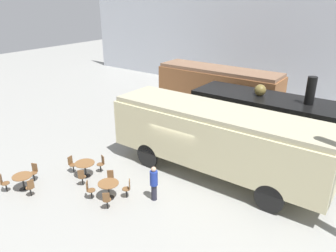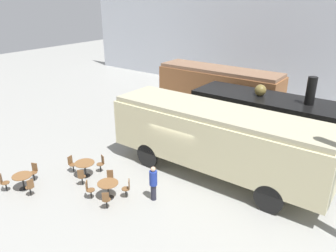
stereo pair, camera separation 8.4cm
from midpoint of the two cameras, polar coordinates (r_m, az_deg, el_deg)
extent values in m
plane|color=gray|center=(16.92, 2.67, -7.33)|extent=(80.00, 80.00, 0.00)
cube|color=#B2B7C1|center=(29.22, 20.61, 13.33)|extent=(44.00, 0.15, 9.00)
cube|color=brown|center=(24.19, 8.91, 6.70)|extent=(9.03, 2.45, 2.33)
cube|color=brown|center=(23.88, 9.10, 9.66)|extent=(8.85, 2.26, 0.24)
cylinder|color=black|center=(22.50, 13.38, 1.55)|extent=(1.24, 0.12, 1.24)
cylinder|color=black|center=(24.56, 15.60, 3.08)|extent=(1.24, 0.12, 1.24)
cylinder|color=black|center=(24.95, 1.96, 4.20)|extent=(1.24, 0.12, 1.24)
cylinder|color=black|center=(26.82, 4.81, 5.43)|extent=(1.24, 0.12, 1.24)
cube|color=black|center=(19.23, 16.57, 1.60)|extent=(8.05, 2.81, 2.32)
cylinder|color=black|center=(18.11, 23.76, 5.63)|extent=(0.47, 0.47, 1.43)
sphere|color=brown|center=(18.92, 15.91, 6.01)|extent=(0.64, 0.64, 0.64)
cylinder|color=black|center=(17.95, 21.76, -5.25)|extent=(1.09, 0.12, 1.09)
cylinder|color=black|center=(20.35, 23.85, -2.31)|extent=(1.09, 0.12, 1.09)
cylinder|color=black|center=(19.45, 8.10, -1.63)|extent=(1.09, 0.12, 1.09)
cylinder|color=black|center=(21.69, 11.53, 0.70)|extent=(1.09, 0.12, 1.09)
cube|color=beige|center=(15.61, 8.62, -2.08)|extent=(10.60, 2.84, 2.35)
cube|color=tan|center=(15.12, 8.90, 2.39)|extent=(10.38, 2.61, 0.24)
cylinder|color=black|center=(14.11, 17.24, -12.10)|extent=(1.24, 0.12, 1.24)
cylinder|color=black|center=(16.37, 20.57, -7.47)|extent=(1.24, 0.12, 1.24)
cylinder|color=black|center=(16.77, -3.52, -5.22)|extent=(1.24, 0.12, 1.24)
cylinder|color=black|center=(18.72, 1.81, -2.13)|extent=(1.24, 0.12, 1.24)
cylinder|color=black|center=(16.70, -13.97, -8.43)|extent=(0.44, 0.44, 0.02)
cylinder|color=black|center=(16.53, -14.08, -7.37)|extent=(0.08, 0.08, 0.69)
cylinder|color=brown|center=(16.35, -14.20, -6.27)|extent=(0.95, 0.95, 0.03)
cylinder|color=black|center=(16.61, -23.59, -9.97)|extent=(0.44, 0.44, 0.02)
cylinder|color=black|center=(16.44, -23.77, -8.97)|extent=(0.08, 0.08, 0.66)
cylinder|color=brown|center=(16.28, -23.95, -7.93)|extent=(0.87, 0.87, 0.03)
cylinder|color=black|center=(14.89, -10.09, -12.19)|extent=(0.44, 0.44, 0.02)
cylinder|color=black|center=(14.69, -10.18, -11.01)|extent=(0.08, 0.08, 0.71)
cylinder|color=brown|center=(14.49, -10.28, -9.78)|extent=(0.91, 0.91, 0.03)
cylinder|color=black|center=(15.95, -14.55, -9.23)|extent=(0.06, 0.06, 0.42)
cylinder|color=brown|center=(15.84, -14.63, -8.53)|extent=(0.36, 0.36, 0.03)
cube|color=brown|center=(15.60, -14.82, -8.10)|extent=(0.25, 0.21, 0.42)
cylinder|color=black|center=(16.81, -11.53, -7.20)|extent=(0.06, 0.06, 0.42)
cylinder|color=brown|center=(16.70, -11.59, -6.53)|extent=(0.36, 0.36, 0.03)
cube|color=brown|center=(16.64, -11.16, -5.72)|extent=(0.28, 0.14, 0.42)
cylinder|color=black|center=(17.08, -16.01, -7.16)|extent=(0.06, 0.06, 0.42)
cylinder|color=brown|center=(16.97, -16.09, -6.49)|extent=(0.36, 0.36, 0.03)
cube|color=brown|center=(16.97, -16.55, -5.70)|extent=(0.08, 0.29, 0.42)
cylinder|color=black|center=(16.99, -22.18, -8.20)|extent=(0.06, 0.06, 0.42)
cylinder|color=brown|center=(16.88, -22.29, -7.53)|extent=(0.36, 0.36, 0.03)
cube|color=brown|center=(16.88, -22.09, -6.63)|extent=(0.28, 0.14, 0.42)
cylinder|color=black|center=(16.67, -26.20, -9.53)|extent=(0.06, 0.06, 0.42)
cylinder|color=brown|center=(16.56, -26.33, -8.86)|extent=(0.36, 0.36, 0.03)
cube|color=brown|center=(16.49, -26.99, -8.22)|extent=(0.25, 0.21, 0.42)
cylinder|color=black|center=(15.90, -22.68, -10.47)|extent=(0.06, 0.06, 0.42)
cylinder|color=brown|center=(15.79, -22.81, -9.78)|extent=(0.36, 0.36, 0.03)
cube|color=brown|center=(15.55, -22.71, -9.30)|extent=(0.09, 0.29, 0.42)
cylinder|color=black|center=(14.17, -10.45, -13.24)|extent=(0.06, 0.06, 0.42)
cylinder|color=brown|center=(14.04, -10.51, -12.49)|extent=(0.36, 0.36, 0.03)
cube|color=brown|center=(13.79, -10.65, -12.08)|extent=(0.25, 0.22, 0.42)
cylinder|color=black|center=(14.71, -7.17, -11.53)|extent=(0.06, 0.06, 0.42)
cylinder|color=brown|center=(14.59, -7.21, -10.80)|extent=(0.36, 0.36, 0.03)
cube|color=brown|center=(14.46, -6.64, -10.04)|extent=(0.22, 0.25, 0.42)
cylinder|color=black|center=(15.41, -9.85, -9.99)|extent=(0.06, 0.06, 0.42)
cylinder|color=brown|center=(15.29, -9.91, -9.28)|extent=(0.36, 0.36, 0.03)
cube|color=brown|center=(15.31, -9.91, -8.26)|extent=(0.25, 0.22, 0.42)
cylinder|color=black|center=(14.89, -13.07, -11.53)|extent=(0.06, 0.06, 0.42)
cylinder|color=brown|center=(14.77, -13.15, -10.81)|extent=(0.36, 0.36, 0.03)
cube|color=brown|center=(14.68, -13.83, -10.06)|extent=(0.22, 0.25, 0.42)
cylinder|color=#262633|center=(14.40, -2.37, -11.42)|extent=(0.24, 0.24, 0.74)
cylinder|color=navy|center=(14.02, -2.41, -9.05)|extent=(0.34, 0.34, 0.66)
sphere|color=tan|center=(13.80, -2.44, -7.51)|extent=(0.21, 0.21, 0.21)
camera|label=1|loc=(0.04, -89.87, 0.06)|focal=35.00mm
camera|label=2|loc=(0.04, 90.13, -0.06)|focal=35.00mm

